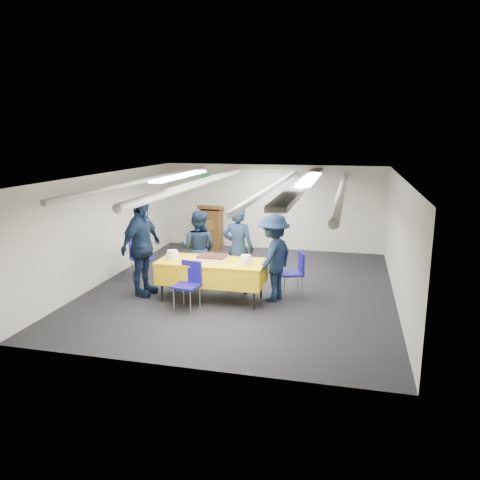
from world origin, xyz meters
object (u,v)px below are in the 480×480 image
object	(u,v)px
chair_right	(296,269)
chair_left	(140,254)
serving_table	(212,272)
sheet_cake	(212,257)
sailor_a	(238,249)
sailor_d	(273,258)
podium	(212,227)
chair_near	(189,280)
sailor_b	(198,249)
sailor_c	(141,247)

from	to	relation	value
chair_right	chair_left	bearing A→B (deg)	174.07
serving_table	sheet_cake	distance (m)	0.27
sailor_a	chair_left	bearing A→B (deg)	-2.08
chair_left	sailor_d	world-z (taller)	sailor_d
chair_right	podium	bearing A→B (deg)	129.67
sheet_cake	chair_right	bearing A→B (deg)	20.33
chair_right	sailor_d	distance (m)	0.60
sailor_a	chair_near	bearing A→B (deg)	67.94
chair_left	sailor_b	world-z (taller)	sailor_b
serving_table	sheet_cake	world-z (taller)	sheet_cake
chair_near	chair_left	xyz separation A→B (m)	(-1.66, 1.52, 0.00)
sailor_a	sailor_d	size ratio (longest dim) A/B	1.05
serving_table	chair_left	bearing A→B (deg)	152.99
chair_near	sailor_c	size ratio (longest dim) A/B	0.45
chair_near	sailor_d	distance (m)	1.64
chair_left	sailor_c	bearing A→B (deg)	-62.56
chair_left	sailor_d	xyz separation A→B (m)	(3.06, -0.71, 0.30)
chair_left	sailor_c	size ratio (longest dim) A/B	0.45
chair_left	sailor_c	xyz separation A→B (m)	(0.53, -1.01, 0.44)
sheet_cake	sailor_c	size ratio (longest dim) A/B	0.28
podium	serving_table	bearing A→B (deg)	-72.98
sailor_b	sailor_d	xyz separation A→B (m)	(1.64, -0.47, 0.04)
podium	sailor_a	bearing A→B (deg)	-64.76
podium	chair_left	world-z (taller)	podium
sailor_d	sailor_a	bearing A→B (deg)	-91.53
chair_near	sailor_d	xyz separation A→B (m)	(1.40, 0.81, 0.30)
sheet_cake	sailor_b	world-z (taller)	sailor_b
sailor_d	serving_table	bearing A→B (deg)	-55.95
chair_near	sheet_cake	bearing A→B (deg)	66.21
chair_near	sailor_c	distance (m)	1.32
sailor_a	sailor_d	bearing A→B (deg)	166.25
chair_left	sailor_a	distance (m)	2.37
sailor_a	sailor_b	size ratio (longest dim) A/B	1.10
sailor_b	sailor_d	distance (m)	1.70
chair_right	chair_left	distance (m)	3.47
podium	chair_near	xyz separation A→B (m)	(0.92, -4.42, -0.08)
podium	chair_left	bearing A→B (deg)	-104.43
serving_table	chair_right	xyz separation A→B (m)	(1.51, 0.63, -0.03)
chair_right	sheet_cake	bearing A→B (deg)	-159.67
sailor_d	sailor_b	bearing A→B (deg)	-85.70
serving_table	chair_right	distance (m)	1.64
serving_table	sailor_d	size ratio (longest dim) A/B	1.21
podium	chair_left	size ratio (longest dim) A/B	1.44
sheet_cake	sailor_a	bearing A→B (deg)	53.69
chair_near	podium	bearing A→B (deg)	101.74
serving_table	sailor_d	world-z (taller)	sailor_d
sheet_cake	podium	distance (m)	4.01
podium	sailor_c	world-z (taller)	sailor_c
sailor_c	sailor_d	distance (m)	2.56
podium	sailor_d	distance (m)	4.29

